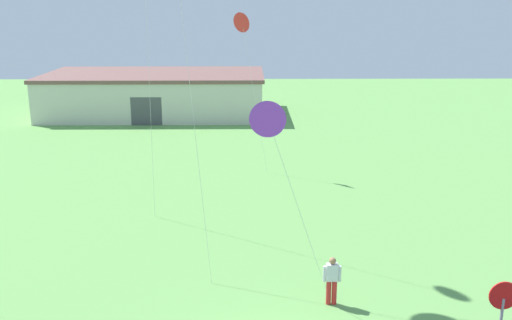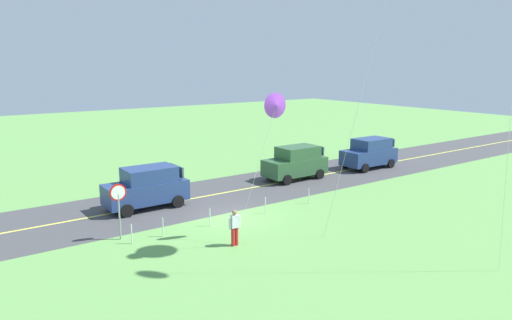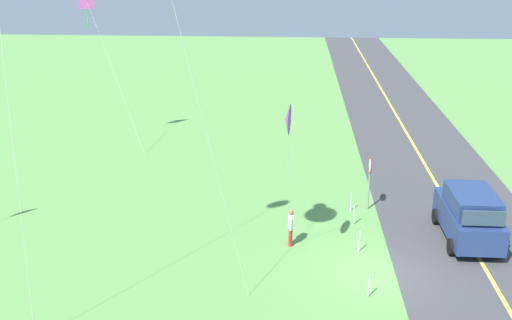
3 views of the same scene
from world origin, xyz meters
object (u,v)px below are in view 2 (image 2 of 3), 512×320
kite_red_low (276,106)px  car_suv_foreground (147,187)px  car_parked_west_far (370,153)px  car_parked_west_near (296,162)px  person_adult_near (235,226)px  stop_sign (118,201)px

kite_red_low → car_suv_foreground: bearing=-68.5°
car_suv_foreground → car_parked_west_far: 17.57m
car_parked_west_near → kite_red_low: bearing=45.2°
car_suv_foreground → car_parked_west_far: bearing=179.3°
car_parked_west_near → person_adult_near: bearing=37.9°
stop_sign → person_adult_near: bearing=136.7°
person_adult_near → kite_red_low: (-2.04, 0.19, 5.09)m
car_parked_west_far → person_adult_near: (16.64, 7.14, -0.29)m
car_parked_west_near → car_parked_west_far: bearing=175.4°
kite_red_low → person_adult_near: bearing=-5.4°
person_adult_near → kite_red_low: 5.48m
car_parked_west_far → stop_sign: (20.42, 3.57, 0.65)m
car_suv_foreground → car_parked_west_near: size_ratio=1.00×
car_parked_west_near → car_parked_west_far: (-6.77, 0.54, 0.00)m
car_parked_west_far → stop_sign: bearing=9.9°
car_parked_west_far → stop_sign: 20.74m
car_suv_foreground → person_adult_near: 7.43m
car_parked_west_near → person_adult_near: (9.86, 7.68, -0.29)m
stop_sign → kite_red_low: size_ratio=0.39×
car_suv_foreground → kite_red_low: size_ratio=0.67×
car_parked_west_near → car_suv_foreground: bearing=1.7°
car_parked_west_near → stop_sign: (13.65, 4.11, 0.65)m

